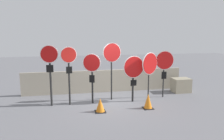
{
  "coord_description": "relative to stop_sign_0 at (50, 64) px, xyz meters",
  "views": [
    {
      "loc": [
        -1.76,
        -9.0,
        2.95
      ],
      "look_at": [
        0.05,
        0.0,
        1.4
      ],
      "focal_mm": 35.0,
      "sensor_mm": 36.0,
      "label": 1
    }
  ],
  "objects": [
    {
      "name": "ground_plane",
      "position": [
        2.5,
        0.1,
        -1.73
      ],
      "size": [
        40.0,
        40.0,
        0.0
      ],
      "primitive_type": "plane",
      "color": "slate"
    },
    {
      "name": "fence_back",
      "position": [
        2.5,
        1.71,
        -1.17
      ],
      "size": [
        8.03,
        0.12,
        1.12
      ],
      "color": "#A89E89",
      "rests_on": "ground"
    },
    {
      "name": "stop_sign_0",
      "position": [
        0.0,
        0.0,
        0.0
      ],
      "size": [
        0.72,
        0.16,
        2.49
      ],
      "rotation": [
        0.0,
        0.0,
        -0.07
      ],
      "color": "black",
      "rests_on": "ground"
    },
    {
      "name": "stop_sign_1",
      "position": [
        0.75,
        -0.01,
        -0.02
      ],
      "size": [
        0.66,
        0.17,
        2.43
      ],
      "rotation": [
        0.0,
        0.0,
        0.14
      ],
      "color": "black",
      "rests_on": "ground"
    },
    {
      "name": "stop_sign_2",
      "position": [
        1.68,
        0.03,
        -0.24
      ],
      "size": [
        0.72,
        0.29,
        2.12
      ],
      "rotation": [
        0.0,
        0.0,
        -0.35
      ],
      "color": "black",
      "rests_on": "ground"
    },
    {
      "name": "stop_sign_3",
      "position": [
        2.59,
        0.33,
        0.18
      ],
      "size": [
        0.83,
        0.23,
        2.55
      ],
      "rotation": [
        0.0,
        0.0,
        0.23
      ],
      "color": "black",
      "rests_on": "ground"
    },
    {
      "name": "stop_sign_4",
      "position": [
        3.44,
        -0.12,
        -0.36
      ],
      "size": [
        0.94,
        0.21,
        2.01
      ],
      "rotation": [
        0.0,
        0.0,
        0.16
      ],
      "color": "black",
      "rests_on": "ground"
    },
    {
      "name": "stop_sign_5",
      "position": [
        4.16,
        -0.15,
        -0.15
      ],
      "size": [
        0.84,
        0.5,
        2.14
      ],
      "rotation": [
        0.0,
        0.0,
        0.52
      ],
      "color": "black",
      "rests_on": "ground"
    },
    {
      "name": "stop_sign_6",
      "position": [
        5.01,
        0.25,
        -0.15
      ],
      "size": [
        0.87,
        0.14,
        2.17
      ],
      "rotation": [
        0.0,
        0.0,
        -0.07
      ],
      "color": "black",
      "rests_on": "ground"
    },
    {
      "name": "traffic_cone_0",
      "position": [
        1.86,
        -1.06,
        -1.48
      ],
      "size": [
        0.41,
        0.41,
        0.52
      ],
      "color": "black",
      "rests_on": "ground"
    },
    {
      "name": "traffic_cone_1",
      "position": [
        3.77,
        -1.06,
        -1.44
      ],
      "size": [
        0.4,
        0.4,
        0.6
      ],
      "color": "black",
      "rests_on": "ground"
    },
    {
      "name": "storage_crate",
      "position": [
        6.28,
        0.94,
        -1.38
      ],
      "size": [
        0.86,
        0.65,
        0.71
      ],
      "color": "#9E937A",
      "rests_on": "ground"
    }
  ]
}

